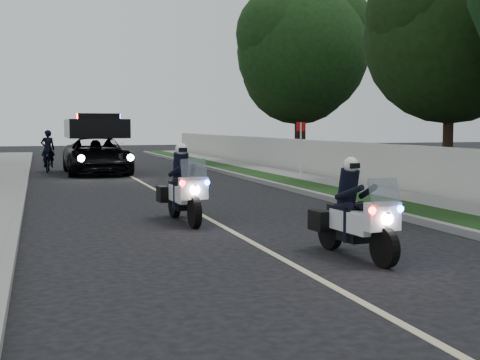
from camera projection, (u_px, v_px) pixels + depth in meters
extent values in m
plane|color=black|center=(289.00, 263.00, 9.92)|extent=(120.00, 120.00, 0.00)
cube|color=gray|center=(293.00, 189.00, 20.64)|extent=(0.20, 60.00, 0.15)
cube|color=#193814|center=(313.00, 188.00, 20.85)|extent=(1.20, 60.00, 0.16)
cube|color=gray|center=(350.00, 187.00, 21.23)|extent=(1.40, 60.00, 0.16)
cube|color=beige|center=(378.00, 166.00, 21.47)|extent=(0.22, 60.00, 1.50)
cube|color=gray|center=(22.00, 198.00, 18.21)|extent=(0.20, 60.00, 0.15)
cube|color=#BFB78C|center=(166.00, 195.00, 19.43)|extent=(0.12, 50.00, 0.01)
imported|color=black|center=(97.00, 174.00, 28.12)|extent=(2.71, 5.75, 2.78)
imported|color=black|center=(48.00, 172.00, 29.27)|extent=(0.78, 1.91, 0.98)
imported|color=black|center=(48.00, 172.00, 29.27)|extent=(0.64, 0.46, 1.69)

